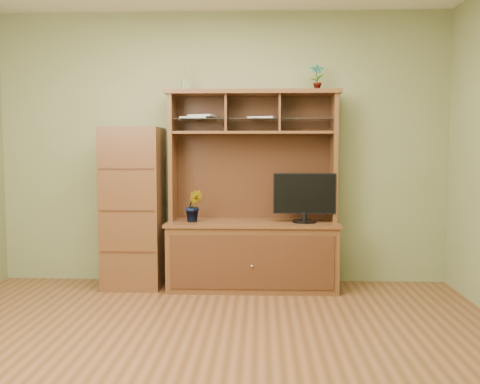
{
  "coord_description": "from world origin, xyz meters",
  "views": [
    {
      "loc": [
        0.39,
        -3.38,
        1.35
      ],
      "look_at": [
        0.21,
        1.2,
        0.97
      ],
      "focal_mm": 40.0,
      "sensor_mm": 36.0,
      "label": 1
    }
  ],
  "objects": [
    {
      "name": "room",
      "position": [
        0.0,
        0.0,
        1.35
      ],
      "size": [
        4.54,
        4.04,
        2.74
      ],
      "color": "#563318",
      "rests_on": "ground"
    },
    {
      "name": "media_hutch",
      "position": [
        0.31,
        1.73,
        0.52
      ],
      "size": [
        1.66,
        0.61,
        1.9
      ],
      "color": "#4C2615",
      "rests_on": "room"
    },
    {
      "name": "monitor",
      "position": [
        0.8,
        1.64,
        0.9
      ],
      "size": [
        0.59,
        0.23,
        0.47
      ],
      "rotation": [
        0.0,
        0.0,
        -0.02
      ],
      "color": "black",
      "rests_on": "media_hutch"
    },
    {
      "name": "orchid_plant",
      "position": [
        -0.25,
        1.65,
        0.8
      ],
      "size": [
        0.17,
        0.14,
        0.31
      ],
      "primitive_type": "imported",
      "rotation": [
        0.0,
        0.0,
        -0.0
      ],
      "color": "#29581E",
      "rests_on": "media_hutch"
    },
    {
      "name": "top_plant",
      "position": [
        0.92,
        1.8,
        2.03
      ],
      "size": [
        0.14,
        0.09,
        0.26
      ],
      "primitive_type": "imported",
      "rotation": [
        0.0,
        0.0,
        -0.01
      ],
      "color": "#265C20",
      "rests_on": "media_hutch"
    },
    {
      "name": "reed_diffuser",
      "position": [
        -0.35,
        1.8,
        2.02
      ],
      "size": [
        0.06,
        0.06,
        0.31
      ],
      "color": "silver",
      "rests_on": "media_hutch"
    },
    {
      "name": "magazines",
      "position": [
        -0.01,
        1.8,
        1.65
      ],
      "size": [
        0.93,
        0.25,
        0.04
      ],
      "color": "silver",
      "rests_on": "media_hutch"
    },
    {
      "name": "side_cabinet",
      "position": [
        -0.85,
        1.73,
        0.78
      ],
      "size": [
        0.55,
        0.5,
        1.55
      ],
      "color": "#4C2615",
      "rests_on": "room"
    }
  ]
}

